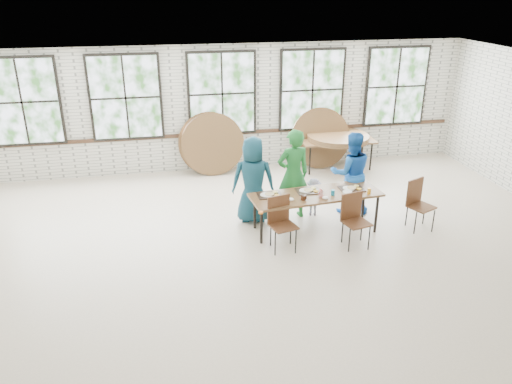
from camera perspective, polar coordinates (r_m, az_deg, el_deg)
The scene contains 13 objects.
room at distance 11.95m, azimuth -3.90°, elevation 10.94°, with size 12.00×12.00×12.00m.
dining_table at distance 9.16m, azimuth 6.86°, elevation -0.50°, with size 2.47×1.03×0.74m.
chair_near_left at distance 8.58m, azimuth 2.85°, elevation -3.03°, with size 0.51×0.50×0.95m.
chair_near_right at distance 8.85m, azimuth 11.11°, elevation -2.62°, with size 0.50×0.49×0.95m.
chair_spare at distance 9.75m, azimuth 18.00°, elevation -0.87°, with size 0.55×0.54×0.95m.
adult_teal at distance 9.44m, azimuth -0.33°, elevation 1.38°, with size 0.82×0.53×1.68m, color #174958.
adult_green at distance 9.59m, azimuth 4.25°, elevation 2.02°, with size 0.65×0.43×1.79m, color #1D6D2B.
toddler at distance 9.90m, azimuth 6.57°, elevation -0.57°, with size 0.50×0.29×0.77m, color #181137.
adult_blue at distance 9.98m, azimuth 10.78°, elevation 2.14°, with size 0.81×0.63×1.67m, color blue.
storage_table at distance 12.39m, azimuth 9.32°, elevation 5.66°, with size 1.82×0.80×0.74m.
tabletop_clutter at distance 9.13m, azimuth 7.49°, elevation -0.12°, with size 2.05×0.62×0.11m.
round_tops_stacked at distance 12.35m, azimuth 9.36°, elevation 6.19°, with size 1.50×1.50×0.13m.
round_tops_leaning at distance 12.06m, azimuth -0.85°, elevation 5.73°, with size 4.24×0.45×1.48m.
Camera 1 is at (-1.52, -7.15, 4.33)m, focal length 35.00 mm.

